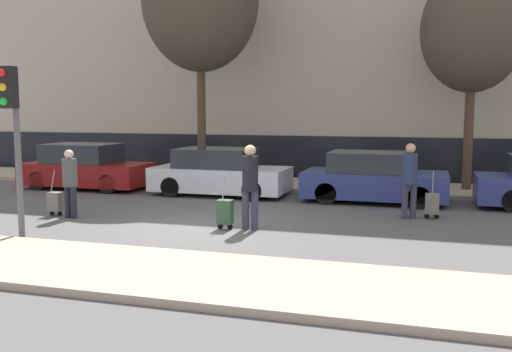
{
  "coord_description": "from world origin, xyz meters",
  "views": [
    {
      "loc": [
        4.68,
        -11.57,
        2.61
      ],
      "look_at": [
        0.61,
        1.8,
        0.95
      ],
      "focal_mm": 40.0,
      "sensor_mm": 36.0,
      "label": 1
    }
  ],
  "objects_px": {
    "parked_car_2": "(373,178)",
    "bare_tree_near_crossing": "(473,30)",
    "trolley_left": "(55,202)",
    "pedestrian_center": "(250,182)",
    "trolley_right": "(432,204)",
    "traffic_light": "(12,117)",
    "bare_tree_down_street": "(200,0)",
    "pedestrian_right": "(410,176)",
    "parked_car_0": "(86,168)",
    "pedestrian_left": "(70,180)",
    "trolley_center": "(225,212)",
    "parked_car_1": "(219,173)"
  },
  "relations": [
    {
      "from": "parked_car_2",
      "to": "bare_tree_near_crossing",
      "type": "xyz_separation_m",
      "value": [
        2.62,
        2.51,
        4.29
      ]
    },
    {
      "from": "trolley_left",
      "to": "pedestrian_center",
      "type": "bearing_deg",
      "value": -1.96
    },
    {
      "from": "trolley_left",
      "to": "trolley_right",
      "type": "relative_size",
      "value": 0.98
    },
    {
      "from": "trolley_right",
      "to": "traffic_light",
      "type": "relative_size",
      "value": 0.33
    },
    {
      "from": "bare_tree_near_crossing",
      "to": "bare_tree_down_street",
      "type": "bearing_deg",
      "value": -174.88
    },
    {
      "from": "trolley_right",
      "to": "bare_tree_down_street",
      "type": "relative_size",
      "value": 0.14
    },
    {
      "from": "trolley_left",
      "to": "bare_tree_down_street",
      "type": "bearing_deg",
      "value": 77.92
    },
    {
      "from": "pedestrian_right",
      "to": "parked_car_0",
      "type": "bearing_deg",
      "value": -28.79
    },
    {
      "from": "pedestrian_left",
      "to": "pedestrian_center",
      "type": "relative_size",
      "value": 0.89
    },
    {
      "from": "parked_car_2",
      "to": "pedestrian_right",
      "type": "distance_m",
      "value": 2.56
    },
    {
      "from": "pedestrian_center",
      "to": "traffic_light",
      "type": "relative_size",
      "value": 0.54
    },
    {
      "from": "trolley_center",
      "to": "pedestrian_left",
      "type": "bearing_deg",
      "value": 178.14
    },
    {
      "from": "parked_car_0",
      "to": "trolley_right",
      "type": "distance_m",
      "value": 11.08
    },
    {
      "from": "trolley_left",
      "to": "pedestrian_right",
      "type": "distance_m",
      "value": 8.57
    },
    {
      "from": "trolley_right",
      "to": "traffic_light",
      "type": "xyz_separation_m",
      "value": [
        -7.84,
        -4.79,
        2.08
      ]
    },
    {
      "from": "parked_car_2",
      "to": "pedestrian_left",
      "type": "bearing_deg",
      "value": -145.63
    },
    {
      "from": "parked_car_1",
      "to": "trolley_left",
      "type": "bearing_deg",
      "value": -121.1
    },
    {
      "from": "trolley_center",
      "to": "bare_tree_near_crossing",
      "type": "distance_m",
      "value": 10.06
    },
    {
      "from": "pedestrian_right",
      "to": "trolley_right",
      "type": "xyz_separation_m",
      "value": [
        0.53,
        0.15,
        -0.67
      ]
    },
    {
      "from": "parked_car_2",
      "to": "traffic_light",
      "type": "distance_m",
      "value": 9.51
    },
    {
      "from": "trolley_right",
      "to": "bare_tree_down_street",
      "type": "bearing_deg",
      "value": 152.48
    },
    {
      "from": "parked_car_0",
      "to": "pedestrian_left",
      "type": "relative_size",
      "value": 2.51
    },
    {
      "from": "trolley_left",
      "to": "trolley_right",
      "type": "height_order",
      "value": "trolley_right"
    },
    {
      "from": "parked_car_1",
      "to": "pedestrian_center",
      "type": "relative_size",
      "value": 2.21
    },
    {
      "from": "trolley_center",
      "to": "pedestrian_right",
      "type": "distance_m",
      "value": 4.52
    },
    {
      "from": "parked_car_2",
      "to": "trolley_left",
      "type": "relative_size",
      "value": 3.52
    },
    {
      "from": "bare_tree_near_crossing",
      "to": "parked_car_1",
      "type": "bearing_deg",
      "value": -160.28
    },
    {
      "from": "pedestrian_left",
      "to": "pedestrian_right",
      "type": "height_order",
      "value": "pedestrian_right"
    },
    {
      "from": "parked_car_0",
      "to": "pedestrian_right",
      "type": "distance_m",
      "value": 10.59
    },
    {
      "from": "parked_car_1",
      "to": "trolley_center",
      "type": "xyz_separation_m",
      "value": [
        1.87,
        -4.63,
        -0.28
      ]
    },
    {
      "from": "pedestrian_left",
      "to": "pedestrian_center",
      "type": "height_order",
      "value": "pedestrian_center"
    },
    {
      "from": "trolley_right",
      "to": "traffic_light",
      "type": "height_order",
      "value": "traffic_light"
    },
    {
      "from": "parked_car_0",
      "to": "pedestrian_left",
      "type": "xyz_separation_m",
      "value": [
        2.59,
        -4.55,
        0.25
      ]
    },
    {
      "from": "parked_car_1",
      "to": "pedestrian_center",
      "type": "xyz_separation_m",
      "value": [
        2.41,
        -4.54,
        0.39
      ]
    },
    {
      "from": "parked_car_1",
      "to": "parked_car_2",
      "type": "distance_m",
      "value": 4.58
    },
    {
      "from": "traffic_light",
      "to": "bare_tree_near_crossing",
      "type": "bearing_deg",
      "value": 46.81
    },
    {
      "from": "parked_car_1",
      "to": "trolley_left",
      "type": "distance_m",
      "value": 5.11
    },
    {
      "from": "pedestrian_center",
      "to": "pedestrian_right",
      "type": "height_order",
      "value": "pedestrian_center"
    },
    {
      "from": "pedestrian_right",
      "to": "trolley_right",
      "type": "relative_size",
      "value": 1.58
    },
    {
      "from": "bare_tree_near_crossing",
      "to": "parked_car_0",
      "type": "bearing_deg",
      "value": -167.98
    },
    {
      "from": "bare_tree_near_crossing",
      "to": "traffic_light",
      "type": "bearing_deg",
      "value": -133.19
    },
    {
      "from": "trolley_center",
      "to": "traffic_light",
      "type": "distance_m",
      "value": 4.67
    },
    {
      "from": "parked_car_0",
      "to": "trolley_right",
      "type": "bearing_deg",
      "value": -11.09
    },
    {
      "from": "pedestrian_left",
      "to": "pedestrian_center",
      "type": "xyz_separation_m",
      "value": [
        4.51,
        -0.03,
        0.13
      ]
    },
    {
      "from": "pedestrian_right",
      "to": "bare_tree_near_crossing",
      "type": "xyz_separation_m",
      "value": [
        1.55,
        4.81,
        3.92
      ]
    },
    {
      "from": "traffic_light",
      "to": "bare_tree_near_crossing",
      "type": "xyz_separation_m",
      "value": [
        8.87,
        9.45,
        2.51
      ]
    },
    {
      "from": "pedestrian_right",
      "to": "bare_tree_down_street",
      "type": "xyz_separation_m",
      "value": [
        -6.95,
        4.05,
        5.12
      ]
    },
    {
      "from": "trolley_right",
      "to": "traffic_light",
      "type": "bearing_deg",
      "value": -148.6
    },
    {
      "from": "trolley_left",
      "to": "trolley_right",
      "type": "distance_m",
      "value": 9.1
    },
    {
      "from": "pedestrian_left",
      "to": "bare_tree_near_crossing",
      "type": "distance_m",
      "value": 12.36
    }
  ]
}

